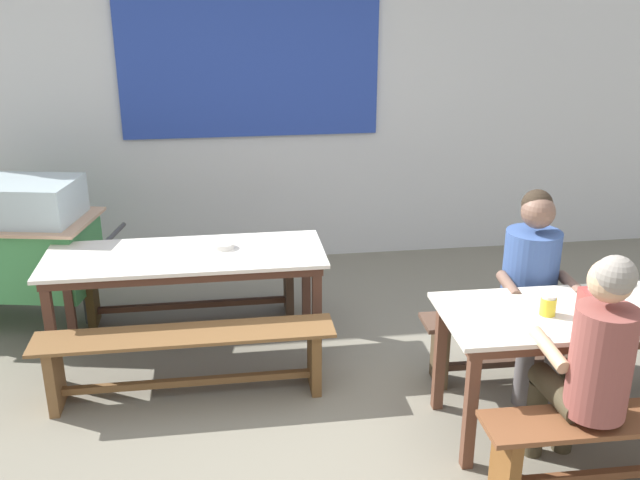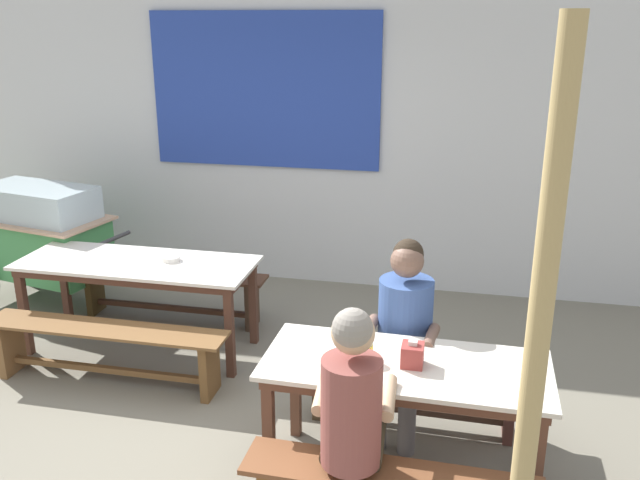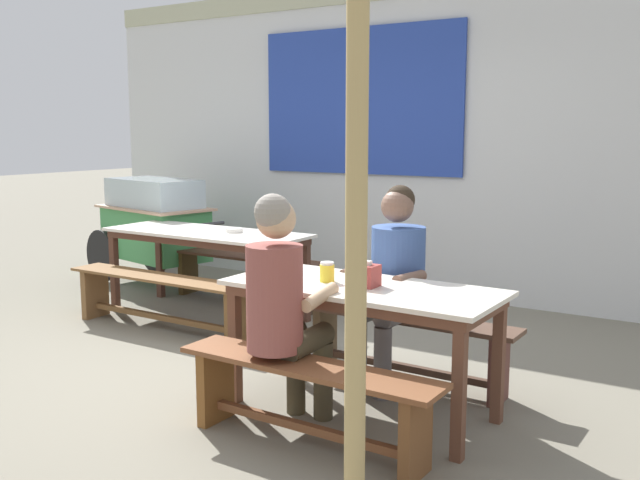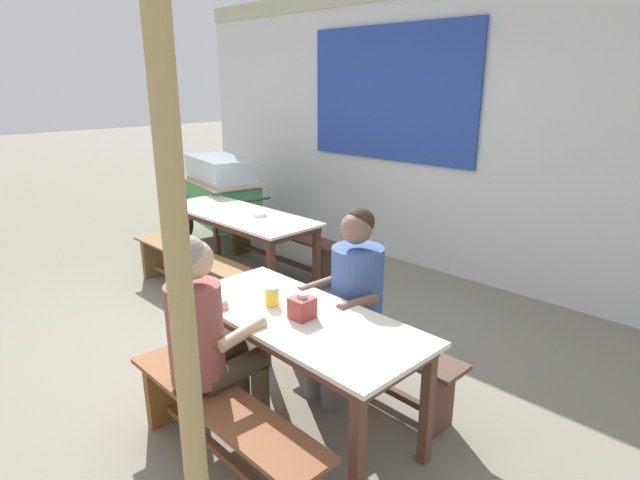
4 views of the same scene
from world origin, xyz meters
TOP-DOWN VIEW (x-y plane):
  - ground_plane at (0.00, 0.00)m, footprint 40.00×40.00m
  - backdrop_wall at (-0.01, 2.86)m, footprint 7.44×0.23m
  - dining_table_far at (-0.96, 1.05)m, footprint 1.87×0.70m
  - dining_table_near at (1.26, -0.14)m, footprint 1.59×0.71m
  - bench_far_back at (-0.96, 1.62)m, footprint 1.74×0.28m
  - bench_far_front at (-0.96, 0.48)m, footprint 1.83×0.31m
  - bench_near_back at (1.27, 0.42)m, footprint 1.48×0.28m
  - bench_near_front at (1.25, -0.71)m, footprint 1.48×0.32m
  - food_cart at (-2.30, 1.75)m, footprint 1.71×0.98m
  - person_right_near_table at (1.20, 0.37)m, footprint 0.48×0.54m
  - person_near_front at (1.05, -0.63)m, footprint 0.42×0.56m
  - tissue_box at (1.29, -0.16)m, footprint 0.12×0.13m
  - condiment_jar at (1.04, -0.17)m, footprint 0.09×0.09m
  - soup_bowl at (-0.70, 1.12)m, footprint 0.15×0.15m
  - wooden_support_post at (1.80, -1.19)m, footprint 0.09×0.09m

SIDE VIEW (x-z plane):
  - ground_plane at x=0.00m, z-range 0.00..0.00m
  - bench_far_front at x=-0.96m, z-range 0.07..0.52m
  - bench_far_back at x=-0.96m, z-range 0.07..0.52m
  - bench_near_front at x=1.25m, z-range 0.08..0.53m
  - bench_near_back at x=1.27m, z-range 0.08..0.53m
  - food_cart at x=-2.30m, z-range 0.10..1.22m
  - dining_table_near at x=1.26m, z-range 0.30..1.05m
  - dining_table_far at x=-0.96m, z-range 0.30..1.06m
  - person_right_near_table at x=1.20m, z-range 0.09..1.37m
  - person_near_front at x=1.05m, z-range 0.08..1.39m
  - soup_bowl at x=-0.70m, z-range 0.75..0.79m
  - condiment_jar at x=1.04m, z-range 0.75..0.87m
  - tissue_box at x=1.29m, z-range 0.74..0.89m
  - wooden_support_post at x=1.80m, z-range 0.00..2.59m
  - backdrop_wall at x=-0.01m, z-range 0.07..3.14m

